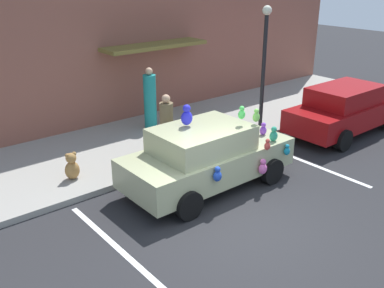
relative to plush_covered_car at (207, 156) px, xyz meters
The scene contains 11 objects.
ground_plane 2.06m from the plush_covered_car, 112.01° to the right, with size 60.00×60.00×0.00m, color #262628.
sidewalk 3.39m from the plush_covered_car, 102.41° to the left, with size 24.00×4.00×0.15m, color gray.
storefront_building 5.93m from the plush_covered_car, 97.26° to the left, with size 24.00×1.25×6.40m.
parking_stripe_front 3.21m from the plush_covered_car, 14.19° to the right, with size 0.12×3.60×0.01m, color silver.
parking_stripe_rear 3.14m from the plush_covered_car, 165.44° to the right, with size 0.12×3.60×0.01m, color silver.
plush_covered_car is the anchor object (origin of this frame).
parked_sedan_behind 5.79m from the plush_covered_car, ahead, with size 4.41×1.86×1.54m.
teddy_bear_on_sidewalk 3.24m from the plush_covered_car, 138.57° to the left, with size 0.36×0.30×0.68m.
street_lamp_post 4.47m from the plush_covered_car, 24.74° to the left, with size 0.28×0.28×3.74m.
pedestrian_near_shopfront 1.73m from the plush_covered_car, 86.72° to the left, with size 0.36×0.36×1.75m.
pedestrian_walking_past 4.18m from the plush_covered_car, 74.14° to the left, with size 0.39×0.39×1.92m.
Camera 1 is at (-5.52, -5.29, 4.90)m, focal length 41.03 mm.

